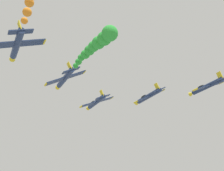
% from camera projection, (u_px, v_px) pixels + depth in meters
% --- Properties ---
extents(airplane_lead, '(8.88, 10.35, 4.22)m').
position_uv_depth(airplane_lead, '(96.00, 102.00, 67.60)').
color(airplane_lead, navy).
extents(airplane_left_inner, '(8.50, 10.35, 5.02)m').
position_uv_depth(airplane_left_inner, '(65.00, 78.00, 56.16)').
color(airplane_left_inner, navy).
extents(smoke_trail_left_inner, '(2.86, 14.75, 2.52)m').
position_uv_depth(smoke_trail_left_inner, '(98.00, 43.00, 42.91)').
color(smoke_trail_left_inner, green).
extents(airplane_right_inner, '(8.56, 10.35, 4.90)m').
position_uv_depth(airplane_right_inner, '(148.00, 96.00, 64.40)').
color(airplane_right_inner, navy).
extents(airplane_left_outer, '(9.04, 10.35, 3.80)m').
position_uv_depth(airplane_left_outer, '(17.00, 45.00, 44.43)').
color(airplane_left_outer, navy).
extents(airplane_right_outer, '(9.03, 10.35, 3.83)m').
position_uv_depth(airplane_right_outer, '(207.00, 86.00, 60.81)').
color(airplane_right_outer, navy).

